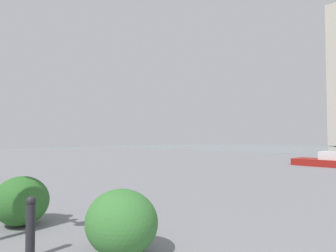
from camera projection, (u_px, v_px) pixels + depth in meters
The scene contains 4 objects.
bollard_mid at pixel (30, 226), 3.89m from camera, with size 0.13×0.13×0.84m.
shrub_round at pixel (21, 201), 5.33m from camera, with size 1.07×0.96×0.91m.
shrub_wide at pixel (121, 222), 3.98m from camera, with size 1.07×0.97×0.91m.
boat at pixel (336, 163), 15.63m from camera, with size 4.42×1.95×0.95m.
Camera 1 is at (0.28, 1.17, 1.65)m, focal length 30.51 mm.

